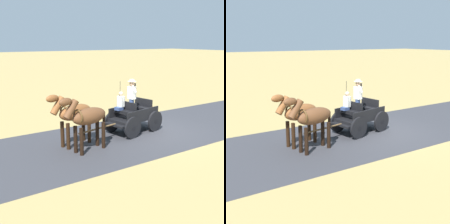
# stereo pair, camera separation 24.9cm
# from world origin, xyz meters

# --- Properties ---
(ground_plane) EXTENTS (200.00, 200.00, 0.00)m
(ground_plane) POSITION_xyz_m (0.00, 0.00, 0.00)
(ground_plane) COLOR tan
(road_surface) EXTENTS (5.36, 160.00, 0.01)m
(road_surface) POSITION_xyz_m (0.00, 0.00, 0.00)
(road_surface) COLOR #38383D
(road_surface) RESTS_ON ground
(horse_drawn_carriage) EXTENTS (1.85, 4.51, 2.50)m
(horse_drawn_carriage) POSITION_xyz_m (0.39, 0.86, 0.82)
(horse_drawn_carriage) COLOR black
(horse_drawn_carriage) RESTS_ON ground
(horse_near_side) EXTENTS (0.85, 2.15, 2.21)m
(horse_near_side) POSITION_xyz_m (-0.60, 3.76, 1.32)
(horse_near_side) COLOR brown
(horse_near_side) RESTS_ON ground
(horse_off_side) EXTENTS (0.90, 2.15, 2.21)m
(horse_off_side) POSITION_xyz_m (0.24, 3.92, 1.32)
(horse_off_side) COLOR brown
(horse_off_side) RESTS_ON ground
(traffic_cone) EXTENTS (0.32, 0.32, 0.50)m
(traffic_cone) POSITION_xyz_m (2.39, -2.07, 0.25)
(traffic_cone) COLOR orange
(traffic_cone) RESTS_ON ground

